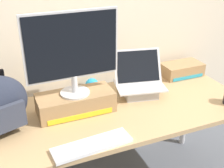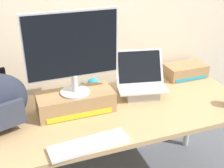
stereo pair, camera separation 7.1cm
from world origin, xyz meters
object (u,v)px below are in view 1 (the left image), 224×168
at_px(open_laptop, 139,86).
at_px(desktop_monitor, 72,50).
at_px(toner_box_yellow, 76,103).
at_px(plush_toy, 92,85).
at_px(toner_box_cyan, 182,69).
at_px(external_keyboard, 92,145).

bearing_deg(open_laptop, desktop_monitor, -161.54).
xyz_separation_m(toner_box_yellow, plush_toy, (0.19, 0.23, -0.02)).
bearing_deg(plush_toy, open_laptop, -30.96).
distance_m(toner_box_yellow, toner_box_cyan, 0.96).
bearing_deg(toner_box_yellow, open_laptop, 6.45).
bearing_deg(toner_box_cyan, toner_box_yellow, -167.36).
relative_size(desktop_monitor, open_laptop, 1.50).
height_order(toner_box_yellow, desktop_monitor, desktop_monitor).
distance_m(desktop_monitor, plush_toy, 0.46).
relative_size(desktop_monitor, external_keyboard, 1.29).
relative_size(plush_toy, toner_box_cyan, 0.30).
bearing_deg(toner_box_cyan, plush_toy, 178.77).
bearing_deg(plush_toy, external_keyboard, -109.39).
relative_size(external_keyboard, toner_box_cyan, 1.35).
relative_size(open_laptop, external_keyboard, 0.86).
relative_size(open_laptop, plush_toy, 3.90).
height_order(toner_box_yellow, toner_box_cyan, toner_box_yellow).
height_order(external_keyboard, plush_toy, plush_toy).
height_order(plush_toy, toner_box_cyan, toner_box_cyan).
height_order(desktop_monitor, open_laptop, desktop_monitor).
xyz_separation_m(toner_box_yellow, desktop_monitor, (0.00, -0.00, 0.34)).
distance_m(open_laptop, external_keyboard, 0.66).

